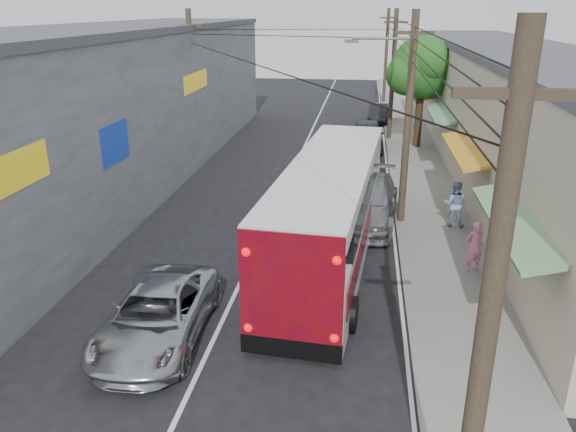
# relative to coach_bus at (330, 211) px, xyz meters

# --- Properties ---
(sidewalk) EXTENTS (3.00, 80.00, 0.12)m
(sidewalk) POSITION_rel_coach_bus_xyz_m (3.88, 10.90, -1.73)
(sidewalk) COLOR slate
(sidewalk) RESTS_ON ground
(building_right) EXTENTS (7.09, 40.00, 6.25)m
(building_right) POSITION_rel_coach_bus_xyz_m (8.37, 12.90, 1.37)
(building_right) COLOR #BFB798
(building_right) RESTS_ON ground
(building_left) EXTENTS (7.20, 36.00, 7.25)m
(building_left) POSITION_rel_coach_bus_xyz_m (-11.11, 8.90, 1.87)
(building_left) COLOR gray
(building_left) RESTS_ON ground
(utility_poles) EXTENTS (11.80, 45.28, 8.00)m
(utility_poles) POSITION_rel_coach_bus_xyz_m (0.51, 11.23, 2.34)
(utility_poles) COLOR #473828
(utility_poles) RESTS_ON ground
(street_tree) EXTENTS (4.40, 4.00, 6.60)m
(street_tree) POSITION_rel_coach_bus_xyz_m (4.26, 16.92, 2.89)
(street_tree) COLOR #3F2B19
(street_tree) RESTS_ON ground
(coach_bus) EXTENTS (3.54, 12.13, 3.45)m
(coach_bus) POSITION_rel_coach_bus_xyz_m (0.00, 0.00, 0.00)
(coach_bus) COLOR silver
(coach_bus) RESTS_ON ground
(jeepney) EXTENTS (2.49, 5.14, 1.41)m
(jeepney) POSITION_rel_coach_bus_xyz_m (-4.02, -5.39, -1.08)
(jeepney) COLOR #B5B6BC
(jeepney) RESTS_ON ground
(parked_suv) EXTENTS (2.86, 6.03, 1.70)m
(parked_suv) POSITION_rel_coach_bus_xyz_m (1.18, 3.90, -0.94)
(parked_suv) COLOR #94949B
(parked_suv) RESTS_ON ground
(parked_car_mid) EXTENTS (1.96, 4.82, 1.64)m
(parked_car_mid) POSITION_rel_coach_bus_xyz_m (1.18, 16.45, -0.97)
(parked_car_mid) COLOR #29292E
(parked_car_mid) RESTS_ON ground
(parked_car_far) EXTENTS (1.44, 4.00, 1.31)m
(parked_car_far) POSITION_rel_coach_bus_xyz_m (1.98, 24.88, -1.13)
(parked_car_far) COLOR black
(parked_car_far) RESTS_ON ground
(pedestrian_near) EXTENTS (0.71, 0.59, 1.68)m
(pedestrian_near) POSITION_rel_coach_bus_xyz_m (4.60, -0.40, -0.83)
(pedestrian_near) COLOR pink
(pedestrian_near) RESTS_ON sidewalk
(pedestrian_far) EXTENTS (0.97, 0.82, 1.79)m
(pedestrian_far) POSITION_rel_coach_bus_xyz_m (4.54, 3.56, -0.77)
(pedestrian_far) COLOR #87A1C4
(pedestrian_far) RESTS_ON sidewalk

